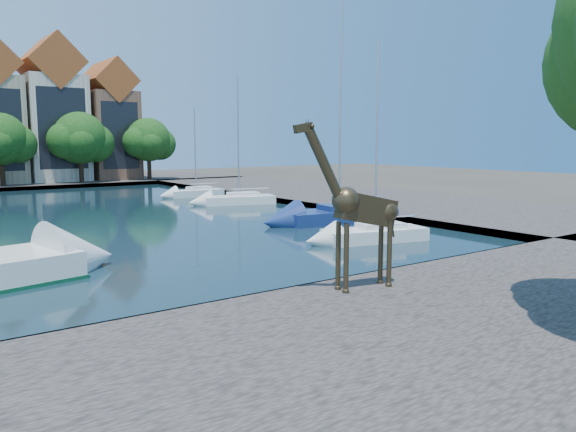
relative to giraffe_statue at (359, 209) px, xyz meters
name	(u,v)px	position (x,y,z in m)	size (l,w,h in m)	color
ground	(226,315)	(-3.92, 1.46, -3.05)	(160.00, 160.00, 0.00)	#38332B
water_basin	(41,221)	(-3.92, 25.46, -3.01)	(38.00, 50.00, 0.08)	black
near_quay	(402,391)	(-3.92, -5.54, -2.80)	(50.00, 14.00, 0.50)	#514946
right_quay	(337,195)	(21.08, 25.46, -2.80)	(14.00, 52.00, 0.50)	#514946
townhouse_east_mid	(52,115)	(4.58, 57.45, 5.06)	(6.43, 9.18, 16.65)	beige
townhouse_east_end	(108,125)	(11.08, 57.45, 4.06)	(5.44, 9.18, 14.43)	brown
far_tree_mid_east	(1,141)	(-1.82, 51.95, 2.08)	(7.02, 5.40, 7.52)	#332114
far_tree_east	(81,140)	(6.18, 51.95, 2.19)	(7.54, 5.80, 7.84)	#332114
far_tree_far_east	(149,141)	(14.17, 51.95, 2.03)	(6.76, 5.20, 7.36)	#332114
giraffe_statue	(359,209)	(0.00, 0.00, 0.00)	(3.63, 0.89, 5.18)	#3B301D
sailboat_right_a	(375,231)	(8.08, 7.45, -2.45)	(5.61, 3.10, 9.94)	white
sailboat_right_b	(339,212)	(11.08, 13.65, -2.35)	(7.61, 3.62, 13.35)	navy
sailboat_right_c	(239,198)	(11.08, 25.91, -2.44)	(5.97, 3.46, 10.02)	white
sailboat_right_d	(196,191)	(11.08, 33.52, -2.48)	(4.95, 1.83, 7.90)	white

